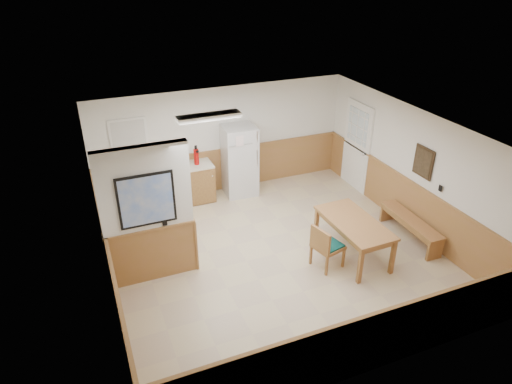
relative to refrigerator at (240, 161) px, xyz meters
name	(u,v)px	position (x,y,z in m)	size (l,w,h in m)	color
ground	(275,254)	(-0.27, -2.63, -0.83)	(6.00, 6.00, 0.00)	#C4AB8C
ceiling	(278,131)	(-0.27, -2.63, 1.67)	(6.00, 6.00, 0.02)	white
back_wall	(223,140)	(-0.27, 0.37, 0.42)	(6.00, 0.02, 2.50)	white
right_wall	(412,170)	(2.73, -2.63, 0.42)	(0.02, 6.00, 2.50)	white
left_wall	(102,231)	(-3.27, -2.63, 0.42)	(0.02, 6.00, 2.50)	white
wainscot_back	(224,170)	(-0.27, 0.35, -0.33)	(6.00, 0.04, 1.00)	#9C673E
wainscot_right	(405,203)	(2.71, -2.63, -0.33)	(0.04, 6.00, 1.00)	#9C673E
wainscot_left	(111,270)	(-3.25, -2.63, -0.33)	(0.04, 6.00, 1.00)	#9C673E
partition_wall	(148,217)	(-2.52, -2.43, 0.40)	(1.50, 0.20, 2.50)	white
kitchen_counter	(178,185)	(-1.48, 0.05, -0.37)	(2.20, 0.61, 1.00)	olive
exterior_door	(357,146)	(2.69, -0.73, 0.22)	(0.07, 1.02, 2.15)	white
kitchen_window	(129,141)	(-2.37, 0.35, 0.72)	(0.80, 0.04, 1.00)	white
wall_painting	(423,162)	(2.69, -2.93, 0.72)	(0.04, 0.50, 0.60)	#302213
fluorescent_fixture	(209,117)	(-1.07, -1.33, 1.61)	(1.20, 0.30, 0.09)	white
refrigerator	(240,161)	(0.00, 0.00, 0.00)	(0.77, 0.74, 1.67)	silver
dining_table	(354,226)	(1.06, -3.20, -0.18)	(0.84, 1.63, 0.75)	#A4653C
dining_bench	(411,224)	(2.45, -3.15, -0.49)	(0.41, 1.62, 0.45)	#A4653C
dining_chair	(324,245)	(0.37, -3.33, -0.34)	(0.75, 0.59, 0.85)	#A4653C
fire_extinguisher	(196,156)	(-1.01, 0.03, 0.26)	(0.14, 0.14, 0.45)	#AB0A09
soap_bottle	(131,169)	(-2.44, 0.09, 0.17)	(0.07, 0.07, 0.21)	green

